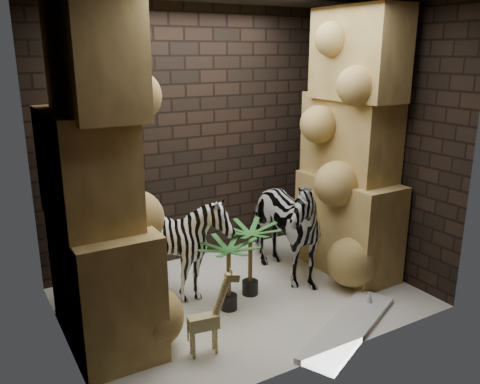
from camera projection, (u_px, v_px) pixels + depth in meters
floor at (241, 297)px, 5.16m from camera, size 3.50×3.50×0.00m
wall_back at (187, 138)px, 5.78m from camera, size 3.50×0.00×3.50m
wall_front at (326, 187)px, 3.71m from camera, size 3.50×0.00×3.50m
wall_left at (51, 180)px, 3.89m from camera, size 0.00×3.00×3.00m
wall_right at (374, 141)px, 5.60m from camera, size 0.00×3.00×3.00m
rock_pillar_left at (96, 175)px, 4.06m from camera, size 0.68×1.30×3.00m
rock_pillar_right at (352, 143)px, 5.44m from camera, size 0.58×1.25×3.00m
zebra_right at (279, 216)px, 5.44m from camera, size 0.68×1.24×1.46m
zebra_left at (180, 250)px, 5.04m from camera, size 1.18×1.34×1.04m
giraffe_toy at (203, 314)px, 4.10m from camera, size 0.41×0.19×0.76m
palm_front at (250, 260)px, 5.13m from camera, size 0.36×0.36×0.78m
palm_back at (229, 276)px, 4.83m from camera, size 0.36×0.36×0.72m
surfboard at (349, 327)px, 4.56m from camera, size 1.49×0.96×0.05m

